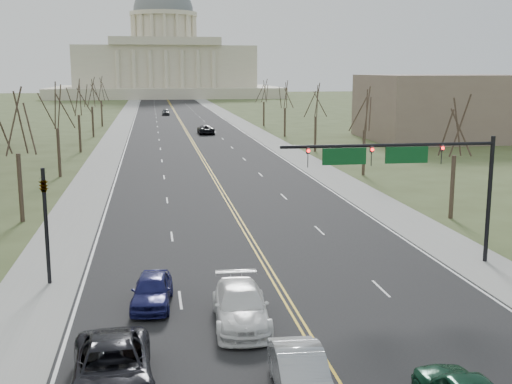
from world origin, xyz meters
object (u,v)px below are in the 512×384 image
object	(u,v)px
signal_left	(45,213)
car_sb_inner_lead	(301,374)
signal_mast	(405,164)
car_sb_outer_second	(152,290)
car_far_nb	(206,129)
car_far_sb	(166,112)
car_sb_outer_lead	(112,368)
car_sb_inner_second	(241,306)

from	to	relation	value
signal_left	car_sb_inner_lead	distance (m)	16.96
signal_mast	signal_left	size ratio (longest dim) A/B	2.02
car_sb_inner_lead	car_sb_outer_second	distance (m)	10.49
car_far_nb	car_far_sb	distance (m)	47.88
car_sb_outer_second	car_far_nb	bearing A→B (deg)	88.71
signal_mast	car_sb_inner_lead	xyz separation A→B (m)	(-8.88, -13.33, -4.97)
signal_left	car_sb_outer_second	world-z (taller)	signal_left
car_sb_outer_second	car_sb_outer_lead	bearing A→B (deg)	-94.50
signal_mast	signal_left	distance (m)	19.06
signal_left	car_sb_outer_lead	bearing A→B (deg)	-72.22
car_sb_inner_second	car_sb_inner_lead	bearing A→B (deg)	-76.95
car_sb_outer_lead	car_far_sb	xyz separation A→B (m)	(5.05, 136.17, -0.06)
car_sb_inner_lead	car_far_sb	size ratio (longest dim) A/B	1.06
car_sb_inner_lead	car_sb_outer_second	size ratio (longest dim) A/B	1.08
car_sb_inner_lead	car_sb_outer_lead	size ratio (longest dim) A/B	0.80
car_far_sb	signal_left	bearing A→B (deg)	-93.33
car_sb_inner_lead	car_sb_outer_second	xyz separation A→B (m)	(-4.87, 9.28, -0.03)
signal_mast	car_sb_inner_second	bearing A→B (deg)	-145.41
car_sb_outer_lead	car_far_nb	xyz separation A→B (m)	(10.69, 88.62, -0.04)
signal_mast	signal_left	xyz separation A→B (m)	(-18.95, 0.00, -2.05)
signal_left	car_far_nb	distance (m)	78.10
signal_left	car_far_sb	distance (m)	124.58
car_sb_inner_lead	car_far_nb	bearing A→B (deg)	89.72
signal_mast	car_sb_outer_lead	distance (m)	19.88
car_sb_outer_second	car_sb_inner_lead	bearing A→B (deg)	-57.00
car_sb_outer_second	car_far_sb	xyz separation A→B (m)	(3.69, 128.28, 0.01)
signal_left	car_sb_outer_lead	distance (m)	12.87
car_sb_outer_second	car_far_nb	size ratio (longest dim) A/B	0.78
car_sb_inner_second	car_far_nb	world-z (taller)	car_sb_inner_second
car_far_sb	car_far_nb	bearing A→B (deg)	-82.47
car_sb_inner_second	car_sb_outer_second	xyz separation A→B (m)	(-3.75, 2.86, -0.07)
car_far_sb	car_sb_outer_lead	bearing A→B (deg)	-91.36
car_sb_inner_lead	car_sb_inner_second	size ratio (longest dim) A/B	0.84
signal_left	car_sb_outer_lead	size ratio (longest dim) A/B	1.02
signal_left	car_sb_outer_second	xyz separation A→B (m)	(5.19, -4.04, -2.95)
car_sb_inner_second	car_far_nb	distance (m)	83.77
car_sb_inner_second	car_far_sb	world-z (taller)	car_sb_inner_second
signal_mast	car_far_sb	world-z (taller)	signal_mast
car_sb_outer_lead	car_sb_outer_second	size ratio (longest dim) A/B	1.34
car_sb_outer_lead	car_sb_inner_lead	bearing A→B (deg)	-15.52
signal_mast	car_sb_outer_second	xyz separation A→B (m)	(-13.75, -4.04, -5.00)
car_sb_outer_second	car_sb_inner_second	bearing A→B (deg)	-32.00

